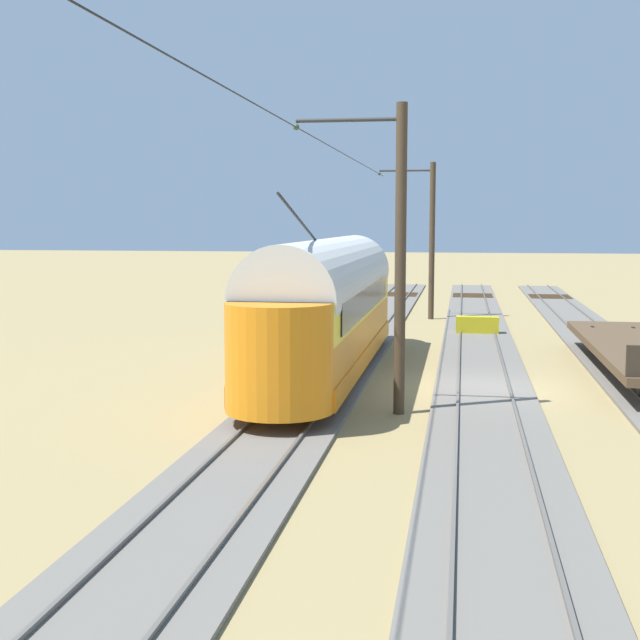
{
  "coord_description": "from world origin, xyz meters",
  "views": [
    {
      "loc": [
        0.64,
        24.86,
        4.84
      ],
      "look_at": [
        4.82,
        -0.14,
        1.91
      ],
      "focal_mm": 48.1,
      "sensor_mm": 36.0,
      "label": 1
    }
  ],
  "objects": [
    {
      "name": "ground_plane",
      "position": [
        0.0,
        0.0,
        0.0
      ],
      "size": [
        220.0,
        220.0,
        0.0
      ],
      "primitive_type": "plane",
      "color": "#937F51"
    },
    {
      "name": "track_adjacent_siding",
      "position": [
        0.0,
        -0.31,
        0.05
      ],
      "size": [
        2.8,
        80.0,
        0.18
      ],
      "color": "#666059",
      "rests_on": "ground"
    },
    {
      "name": "track_third_siding",
      "position": [
        4.81,
        -0.31,
        0.05
      ],
      "size": [
        2.8,
        80.0,
        0.18
      ],
      "color": "#666059",
      "rests_on": "ground"
    },
    {
      "name": "vintage_streetcar",
      "position": [
        4.81,
        -1.37,
        2.26
      ],
      "size": [
        2.65,
        16.61,
        5.32
      ],
      "color": "orange",
      "rests_on": "ground"
    },
    {
      "name": "flatcar_adjacent",
      "position": [
        -4.81,
        -3.04,
        0.86
      ],
      "size": [
        2.8,
        12.46,
        1.6
      ],
      "color": "brown",
      "rests_on": "ground"
    },
    {
      "name": "catenary_pole_foreground",
      "position": [
        2.25,
        -17.8,
        4.02
      ],
      "size": [
        2.84,
        0.28,
        7.71
      ],
      "color": "#423323",
      "rests_on": "ground"
    },
    {
      "name": "catenary_pole_mid_near",
      "position": [
        2.25,
        3.57,
        4.02
      ],
      "size": [
        2.84,
        0.28,
        7.71
      ],
      "color": "#423323",
      "rests_on": "ground"
    },
    {
      "name": "overhead_wire_run",
      "position": [
        4.76,
        2.83,
        7.17
      ],
      "size": [
        2.64,
        46.74,
        0.18
      ],
      "color": "black",
      "rests_on": "ground"
    },
    {
      "name": "track_end_bumper",
      "position": [
        0.0,
        -12.05,
        0.4
      ],
      "size": [
        1.8,
        0.6,
        0.8
      ],
      "primitive_type": "cube",
      "color": "#B2A519",
      "rests_on": "ground"
    }
  ]
}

